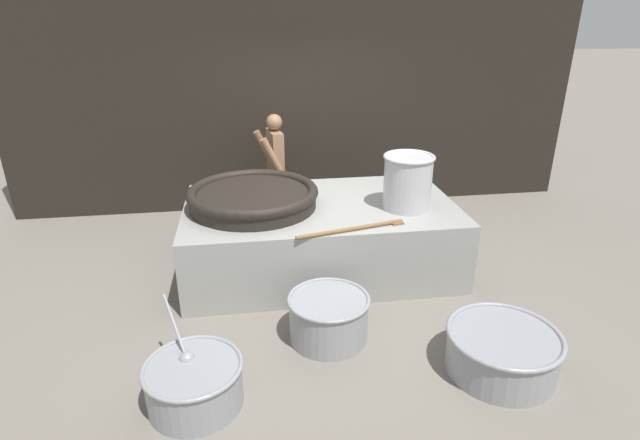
{
  "coord_description": "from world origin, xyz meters",
  "views": [
    {
      "loc": [
        -0.75,
        -5.07,
        2.76
      ],
      "look_at": [
        0.0,
        0.0,
        0.58
      ],
      "focal_mm": 28.0,
      "sensor_mm": 36.0,
      "label": 1
    }
  ],
  "objects_px": {
    "prep_bowl_vegetables": "(194,382)",
    "giant_wok_near": "(253,196)",
    "stock_pot": "(408,181)",
    "cook": "(275,166)",
    "prep_bowl_meat": "(502,349)",
    "prep_bowl_extra": "(329,316)"
  },
  "relations": [
    {
      "from": "stock_pot",
      "to": "prep_bowl_meat",
      "type": "bearing_deg",
      "value": -80.3
    },
    {
      "from": "prep_bowl_vegetables",
      "to": "stock_pot",
      "type": "bearing_deg",
      "value": 39.53
    },
    {
      "from": "prep_bowl_extra",
      "to": "giant_wok_near",
      "type": "bearing_deg",
      "value": 113.53
    },
    {
      "from": "stock_pot",
      "to": "cook",
      "type": "xyz_separation_m",
      "value": [
        -1.31,
        1.64,
        -0.26
      ]
    },
    {
      "from": "prep_bowl_vegetables",
      "to": "cook",
      "type": "bearing_deg",
      "value": 76.11
    },
    {
      "from": "stock_pot",
      "to": "prep_bowl_vegetables",
      "type": "distance_m",
      "value": 2.92
    },
    {
      "from": "giant_wok_near",
      "to": "prep_bowl_meat",
      "type": "bearing_deg",
      "value": -46.39
    },
    {
      "from": "cook",
      "to": "prep_bowl_meat",
      "type": "distance_m",
      "value": 3.81
    },
    {
      "from": "stock_pot",
      "to": "cook",
      "type": "relative_size",
      "value": 0.39
    },
    {
      "from": "prep_bowl_vegetables",
      "to": "giant_wok_near",
      "type": "bearing_deg",
      "value": 75.68
    },
    {
      "from": "stock_pot",
      "to": "prep_bowl_extra",
      "type": "distance_m",
      "value": 1.74
    },
    {
      "from": "prep_bowl_meat",
      "to": "stock_pot",
      "type": "bearing_deg",
      "value": 99.7
    },
    {
      "from": "prep_bowl_vegetables",
      "to": "prep_bowl_extra",
      "type": "relative_size",
      "value": 1.25
    },
    {
      "from": "stock_pot",
      "to": "prep_bowl_vegetables",
      "type": "height_order",
      "value": "stock_pot"
    },
    {
      "from": "stock_pot",
      "to": "prep_bowl_meat",
      "type": "height_order",
      "value": "stock_pot"
    },
    {
      "from": "cook",
      "to": "prep_bowl_vegetables",
      "type": "relative_size",
      "value": 1.63
    },
    {
      "from": "giant_wok_near",
      "to": "prep_bowl_extra",
      "type": "height_order",
      "value": "giant_wok_near"
    },
    {
      "from": "stock_pot",
      "to": "cook",
      "type": "bearing_deg",
      "value": 128.59
    },
    {
      "from": "prep_bowl_meat",
      "to": "giant_wok_near",
      "type": "bearing_deg",
      "value": 133.61
    },
    {
      "from": "giant_wok_near",
      "to": "cook",
      "type": "relative_size",
      "value": 0.94
    },
    {
      "from": "cook",
      "to": "prep_bowl_vegetables",
      "type": "distance_m",
      "value": 3.57
    },
    {
      "from": "stock_pot",
      "to": "prep_bowl_extra",
      "type": "relative_size",
      "value": 0.79
    }
  ]
}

